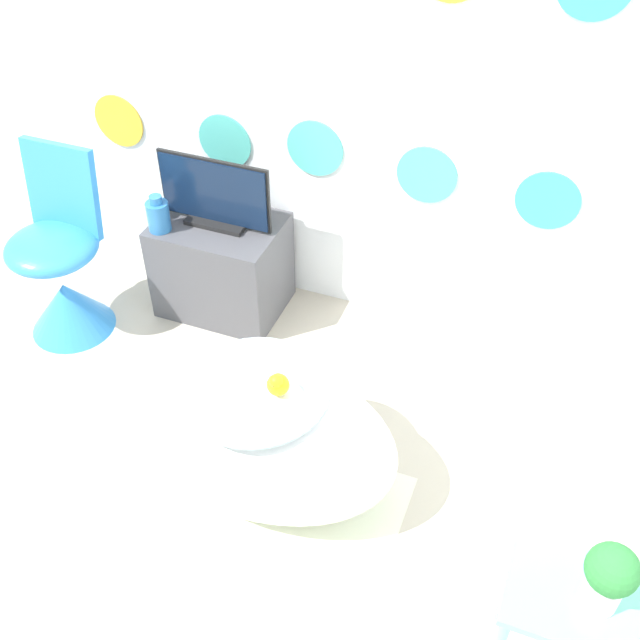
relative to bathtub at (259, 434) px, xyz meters
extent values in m
cube|color=white|center=(-0.19, 1.09, 1.05)|extent=(4.32, 0.04, 2.60)
cylinder|color=gold|center=(-1.15, 1.06, 0.47)|extent=(0.24, 0.01, 0.24)
cylinder|color=#4CBFB2|center=(-0.62, 1.06, 0.47)|extent=(0.24, 0.01, 0.24)
cylinder|color=#4CBFB2|center=(-0.21, 1.06, 0.52)|extent=(0.24, 0.01, 0.24)
cylinder|color=#4CBFB2|center=(0.26, 1.06, 0.49)|extent=(0.24, 0.01, 0.24)
cylinder|color=#3899E5|center=(0.73, 1.06, 0.48)|extent=(0.24, 0.01, 0.24)
cube|color=silver|center=(-0.06, -0.12, -0.24)|extent=(1.18, 0.65, 0.01)
ellipsoid|color=white|center=(0.00, 0.00, 0.00)|extent=(0.99, 0.60, 0.49)
cylinder|color=#B2DBEA|center=(0.00, 0.00, 0.22)|extent=(0.49, 0.49, 0.01)
sphere|color=yellow|center=(0.08, 0.00, 0.28)|extent=(0.07, 0.07, 0.07)
sphere|color=yellow|center=(0.08, -0.01, 0.31)|extent=(0.05, 0.05, 0.05)
cone|color=orange|center=(0.08, -0.04, 0.31)|extent=(0.02, 0.02, 0.02)
cone|color=#338CE0|center=(-1.14, 0.45, -0.13)|extent=(0.37, 0.37, 0.24)
ellipsoid|color=#338CE0|center=(-1.14, 0.45, 0.19)|extent=(0.39, 0.39, 0.13)
cube|color=#338CE0|center=(-1.14, 0.60, 0.39)|extent=(0.33, 0.09, 0.39)
cube|color=#4C4C51|center=(-0.57, 0.84, -0.02)|extent=(0.54, 0.40, 0.45)
cube|color=white|center=(-0.57, 0.65, 0.06)|extent=(0.46, 0.01, 0.13)
cube|color=black|center=(-0.57, 0.84, 0.21)|extent=(0.26, 0.12, 0.02)
cube|color=black|center=(-0.57, 0.84, 0.36)|extent=(0.50, 0.01, 0.30)
cube|color=#0F1E38|center=(-0.57, 0.83, 0.36)|extent=(0.48, 0.01, 0.28)
cylinder|color=#2D72B7|center=(-0.78, 0.71, 0.27)|extent=(0.10, 0.10, 0.13)
cylinder|color=#2D72B7|center=(-0.78, 0.71, 0.35)|extent=(0.05, 0.05, 0.03)
cube|color=#72D8B7|center=(1.12, -0.34, 0.19)|extent=(0.46, 0.29, 0.02)
cylinder|color=#72D8B7|center=(0.92, -0.22, -0.03)|extent=(0.03, 0.03, 0.42)
cylinder|color=white|center=(1.12, -0.34, 0.25)|extent=(0.10, 0.10, 0.10)
sphere|color=#2D7A38|center=(1.12, -0.34, 0.36)|extent=(0.13, 0.13, 0.13)
camera|label=1|loc=(0.80, -1.48, 2.01)|focal=42.00mm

